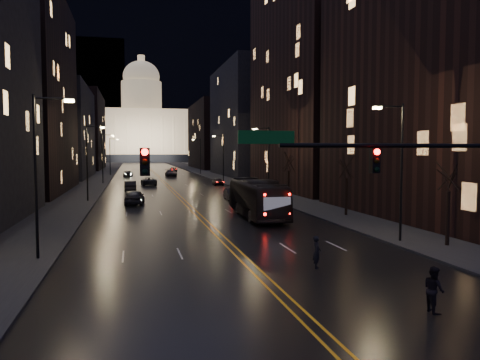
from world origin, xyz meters
TOP-DOWN VIEW (x-y plane):
  - ground at (0.00, 0.00)m, footprint 900.00×900.00m
  - road at (0.00, 130.00)m, footprint 20.00×320.00m
  - sidewalk_left at (-14.00, 130.00)m, footprint 8.00×320.00m
  - sidewalk_right at (14.00, 130.00)m, footprint 8.00×320.00m
  - center_line at (0.00, 130.00)m, footprint 0.62×320.00m
  - building_left_mid at (-21.00, 54.00)m, footprint 12.00×30.00m
  - building_left_far at (-21.00, 92.00)m, footprint 12.00×34.00m
  - building_left_dist at (-21.00, 140.00)m, footprint 12.00×40.00m
  - building_right_near at (21.00, 20.00)m, footprint 12.00×26.00m
  - building_right_tall at (21.00, 50.00)m, footprint 12.00×30.00m
  - building_right_mid at (21.00, 92.00)m, footprint 12.00×34.00m
  - building_right_dist at (21.00, 140.00)m, footprint 12.00×40.00m
  - mountain_ridge at (40.00, 380.00)m, footprint 520.00×60.00m
  - capitol at (0.00, 250.00)m, footprint 90.00×50.00m
  - traffic_signal at (5.91, -0.00)m, footprint 17.29×0.45m
  - streetlamp_right_near at (10.81, 10.00)m, footprint 2.13×0.25m
  - streetlamp_left_near at (-10.81, 10.00)m, footprint 2.13×0.25m
  - streetlamp_right_mid at (10.81, 40.00)m, footprint 2.13×0.25m
  - streetlamp_left_mid at (-10.81, 40.00)m, footprint 2.13×0.25m
  - streetlamp_right_far at (10.81, 70.00)m, footprint 2.13×0.25m
  - streetlamp_left_far at (-10.81, 70.00)m, footprint 2.13×0.25m
  - streetlamp_right_dist at (10.81, 100.00)m, footprint 2.13×0.25m
  - streetlamp_left_dist at (-10.81, 100.00)m, footprint 2.13×0.25m
  - tree_right_near at (13.00, 8.00)m, footprint 2.40×2.40m
  - tree_right_mid at (13.00, 22.00)m, footprint 2.40×2.40m
  - tree_right_far at (13.00, 38.00)m, footprint 2.40×2.40m
  - bus at (5.01, 23.50)m, footprint 3.26×12.38m
  - oncoming_car_a at (-5.68, 36.20)m, footprint 2.45×5.07m
  - oncoming_car_b at (-6.21, 53.42)m, footprint 1.78×4.80m
  - oncoming_car_c at (-3.11, 65.15)m, footprint 2.77×5.29m
  - oncoming_car_d at (-6.78, 93.77)m, footprint 2.36×4.83m
  - receding_car_a at (5.89, 38.17)m, footprint 1.63×4.39m
  - receding_car_b at (8.50, 62.11)m, footprint 1.74×4.06m
  - receding_car_c at (2.86, 91.40)m, footprint 2.49×5.69m
  - receding_car_d at (5.62, 116.67)m, footprint 2.71×4.90m
  - pedestrian_a at (3.14, 5.00)m, footprint 0.61×0.72m
  - pedestrian_b at (4.89, -2.00)m, footprint 0.53×0.87m

SIDE VIEW (x-z plane):
  - ground at x=0.00m, z-range 0.00..0.00m
  - road at x=0.00m, z-range 0.00..0.02m
  - center_line at x=0.00m, z-range 0.02..0.03m
  - sidewalk_left at x=-14.00m, z-range 0.00..0.16m
  - sidewalk_right at x=14.00m, z-range 0.00..0.16m
  - receding_car_d at x=5.62m, z-range 0.00..1.30m
  - oncoming_car_d at x=-6.78m, z-range 0.00..1.35m
  - receding_car_b at x=8.50m, z-range 0.00..1.37m
  - oncoming_car_c at x=-3.11m, z-range 0.00..1.42m
  - receding_car_a at x=5.89m, z-range 0.00..1.43m
  - oncoming_car_b at x=-6.21m, z-range 0.00..1.57m
  - receding_car_c at x=2.86m, z-range 0.00..1.63m
  - oncoming_car_a at x=-5.68m, z-range 0.00..1.67m
  - pedestrian_a at x=3.14m, z-range 0.00..1.68m
  - pedestrian_b at x=4.89m, z-range 0.00..1.73m
  - bus at x=5.01m, z-range 0.00..3.42m
  - tree_right_near at x=13.00m, z-range 1.20..7.85m
  - tree_right_mid at x=13.00m, z-range 1.20..7.85m
  - tree_right_far at x=13.00m, z-range 1.20..7.85m
  - streetlamp_right_near at x=10.81m, z-range 0.58..9.58m
  - streetlamp_left_near at x=-10.81m, z-range 0.58..9.58m
  - streetlamp_right_mid at x=10.81m, z-range 0.58..9.58m
  - streetlamp_left_mid at x=-10.81m, z-range 0.58..9.58m
  - streetlamp_right_far at x=10.81m, z-range 0.58..9.58m
  - streetlamp_left_far at x=-10.81m, z-range 0.58..9.58m
  - streetlamp_right_dist at x=10.81m, z-range 0.58..9.58m
  - streetlamp_left_dist at x=-10.81m, z-range 0.58..9.58m
  - traffic_signal at x=5.91m, z-range 1.60..8.60m
  - building_left_far at x=-21.00m, z-range 0.00..20.00m
  - building_right_dist at x=21.00m, z-range 0.00..22.00m
  - building_left_dist at x=-21.00m, z-range 0.00..24.00m
  - building_right_near at x=21.00m, z-range 0.00..24.00m
  - building_right_mid at x=21.00m, z-range 0.00..26.00m
  - building_left_mid at x=-21.00m, z-range 0.00..28.00m
  - capitol at x=0.00m, z-range -12.10..46.40m
  - building_right_tall at x=21.00m, z-range 0.00..38.00m
  - mountain_ridge at x=40.00m, z-range 0.00..130.00m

